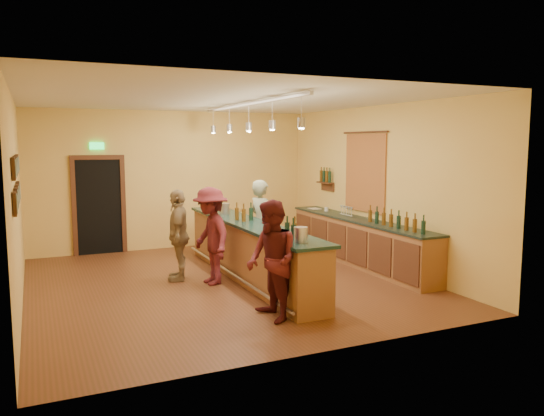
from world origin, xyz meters
name	(u,v)px	position (x,y,z in m)	size (l,w,h in m)	color
floor	(224,282)	(0.00, 0.00, 0.00)	(7.00, 7.00, 0.00)	#5B341A
ceiling	(222,100)	(0.00, 0.00, 3.20)	(6.50, 7.00, 0.02)	silver
wall_back	(174,180)	(0.00, 3.50, 1.60)	(6.50, 0.02, 3.20)	#E4B055
wall_front	(323,219)	(0.00, -3.50, 1.60)	(6.50, 0.02, 3.20)	#E4B055
wall_left	(16,201)	(-3.25, 0.00, 1.60)	(0.02, 7.00, 3.20)	#E4B055
wall_right	(377,186)	(3.25, 0.00, 1.60)	(0.02, 7.00, 3.20)	#E4B055
doorway	(99,204)	(-1.70, 3.47, 1.13)	(1.15, 0.09, 2.48)	black
tapestry	(365,173)	(3.23, 0.40, 1.85)	(0.03, 1.40, 1.60)	#A22920
bottle_shelf	(326,178)	(3.17, 1.90, 1.67)	(0.17, 0.55, 0.54)	#4C2616
picture_grid	(17,181)	(-3.21, -0.75, 1.95)	(0.06, 2.20, 0.70)	#382111
back_counter	(359,241)	(2.97, 0.18, 0.49)	(0.60, 4.55, 1.27)	brown
tasting_bar	(249,246)	(0.50, 0.00, 0.61)	(0.73, 5.10, 1.38)	brown
pendant_track	(249,113)	(0.50, 0.00, 2.98)	(0.11, 4.60, 0.50)	silver
bartender	(261,224)	(1.05, 0.73, 0.87)	(0.64, 0.42, 1.75)	gray
customer_a	(272,261)	(-0.05, -2.20, 0.84)	(0.82, 0.64, 1.69)	#59191E
customer_b	(179,235)	(-0.67, 0.49, 0.82)	(0.97, 0.40, 1.65)	#997A51
customer_c	(211,236)	(-0.23, -0.01, 0.85)	(1.10, 0.63, 1.71)	#59191E
bar_stool	(288,234)	(2.00, 1.47, 0.50)	(0.31, 0.31, 0.65)	#AC824D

